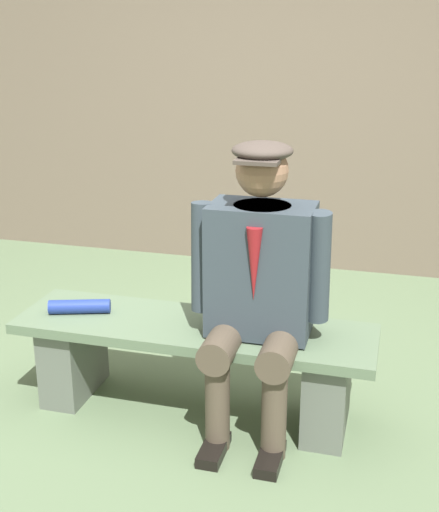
{
  "coord_description": "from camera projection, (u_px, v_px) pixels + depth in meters",
  "views": [
    {
      "loc": [
        -0.88,
        2.73,
        1.76
      ],
      "look_at": [
        -0.13,
        0.0,
        0.81
      ],
      "focal_mm": 46.84,
      "sensor_mm": 36.0,
      "label": 1
    }
  ],
  "objects": [
    {
      "name": "stadium_wall",
      "position": [
        286.0,
        109.0,
        5.05
      ],
      "size": [
        12.0,
        0.24,
        2.41
      ],
      "primitive_type": "cube",
      "color": "#6A5C4D",
      "rests_on": "ground"
    },
    {
      "name": "ground_plane",
      "position": [
        195.0,
        409.0,
        3.28
      ],
      "size": [
        30.0,
        30.0,
        0.0
      ],
      "primitive_type": "plane",
      "color": "#566B4B"
    },
    {
      "name": "rolled_magazine",
      "position": [
        80.0,
        307.0,
        3.25
      ],
      "size": [
        0.3,
        0.16,
        0.07
      ],
      "primitive_type": "cylinder",
      "rotation": [
        0.0,
        1.57,
        0.32
      ],
      "color": "navy",
      "rests_on": "bench"
    },
    {
      "name": "bench",
      "position": [
        194.0,
        356.0,
        3.19
      ],
      "size": [
        1.7,
        0.48,
        0.46
      ],
      "color": "#54694F",
      "rests_on": "ground"
    },
    {
      "name": "seated_man",
      "position": [
        258.0,
        279.0,
        2.92
      ],
      "size": [
        0.63,
        0.59,
        1.33
      ],
      "color": "#303B43",
      "rests_on": "ground"
    }
  ]
}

